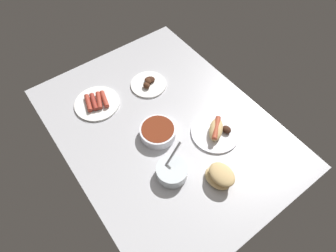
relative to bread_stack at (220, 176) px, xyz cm
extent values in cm
cube|color=#B2B2B7|center=(35.67, 2.32, -5.10)|extent=(120.00, 90.00, 3.00)
ellipsoid|color=tan|center=(0.34, 0.40, -1.80)|extent=(13.02, 10.68, 3.60)
ellipsoid|color=tan|center=(-0.34, -0.40, 1.80)|extent=(12.07, 9.37, 3.60)
cylinder|color=white|center=(33.21, 7.42, -1.21)|extent=(16.47, 16.47, 4.79)
cylinder|color=maroon|center=(33.21, 7.42, 0.79)|extent=(14.82, 14.82, 1.00)
cylinder|color=silver|center=(13.58, 14.15, -0.85)|extent=(13.20, 13.20, 5.50)
cylinder|color=beige|center=(13.58, 14.15, 0.25)|extent=(11.62, 11.62, 2.48)
cube|color=#B7B7BC|center=(16.55, 12.50, 5.05)|extent=(2.26, 11.08, 12.63)
cylinder|color=white|center=(65.93, 21.22, -3.10)|extent=(22.21, 22.21, 1.00)
cylinder|color=#9E3828|center=(64.69, 17.48, -1.41)|extent=(10.33, 4.80, 2.39)
cylinder|color=#9E3828|center=(65.52, 19.97, -1.41)|extent=(10.21, 5.98, 2.39)
cylinder|color=maroon|center=(66.35, 22.46, -1.41)|extent=(10.32, 5.03, 2.39)
cylinder|color=#9E3828|center=(67.17, 24.96, -1.41)|extent=(10.31, 5.16, 2.39)
cylinder|color=white|center=(18.25, -14.27, -3.10)|extent=(22.26, 22.26, 1.00)
ellipsoid|color=tan|center=(18.25, -14.27, -0.40)|extent=(12.66, 13.52, 4.40)
cylinder|color=#AD472D|center=(18.25, -14.27, 0.81)|extent=(9.49, 10.74, 2.40)
ellipsoid|color=#381E14|center=(15.64, -18.55, -1.20)|extent=(4.46, 3.67, 2.80)
cylinder|color=white|center=(61.31, -6.40, -3.10)|extent=(18.47, 18.47, 1.00)
ellipsoid|color=#472819|center=(61.96, -6.90, -1.39)|extent=(5.42, 5.03, 2.43)
ellipsoid|color=#472819|center=(59.84, -4.25, -1.20)|extent=(4.25, 3.63, 2.80)
ellipsoid|color=#381E14|center=(62.35, -7.96, -1.51)|extent=(6.07, 6.68, 2.18)
camera|label=1|loc=(-26.44, 45.65, 106.12)|focal=30.35mm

